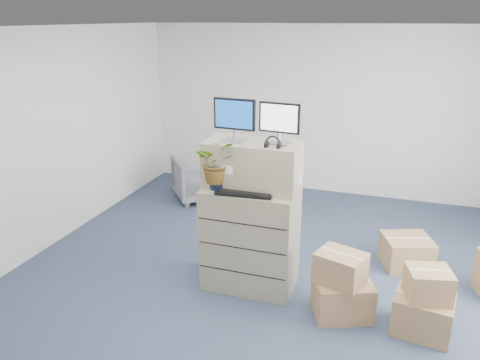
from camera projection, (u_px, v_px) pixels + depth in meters
name	position (u px, v px, depth m)	size (l,w,h in m)	color
ground	(261.00, 294.00, 5.16)	(7.00, 7.00, 0.00)	#292F49
wall_back	(321.00, 111.00, 7.84)	(6.00, 0.02, 2.80)	silver
filing_cabinet_lower	(250.00, 238.00, 5.18)	(1.00, 0.61, 1.17)	gray
filing_cabinet_upper	(253.00, 165.00, 4.95)	(1.00, 0.50, 0.50)	gray
monitor_left	(234.00, 117.00, 4.81)	(0.46, 0.19, 0.45)	#99999E
monitor_right	(279.00, 121.00, 4.71)	(0.43, 0.19, 0.43)	#99999E
headphones	(273.00, 143.00, 4.65)	(0.16, 0.16, 0.02)	black
keyboard	(245.00, 192.00, 4.83)	(0.59, 0.25, 0.03)	black
mouse	(280.00, 194.00, 4.77)	(0.11, 0.07, 0.04)	silver
water_bottle	(263.00, 177.00, 4.94)	(0.08, 0.08, 0.27)	gray
phone_dock	(245.00, 181.00, 5.06)	(0.07, 0.05, 0.14)	silver
external_drive	(284.00, 185.00, 5.01)	(0.21, 0.16, 0.06)	black
tissue_box	(288.00, 179.00, 4.94)	(0.26, 0.13, 0.10)	#3B70C9
potted_plant	(217.00, 167.00, 4.86)	(0.54, 0.57, 0.45)	#90A786
office_chair	(199.00, 176.00, 7.77)	(0.76, 0.71, 0.78)	slate
cardboard_boxes	(423.00, 280.00, 4.94)	(2.43, 1.92, 0.70)	olive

